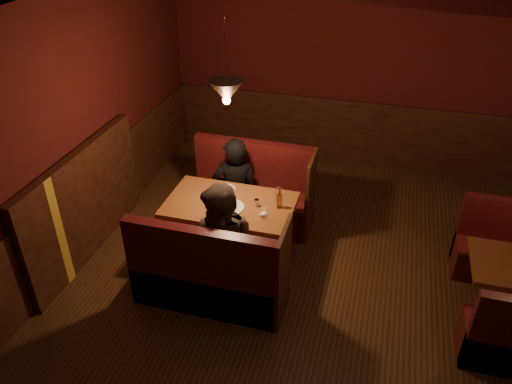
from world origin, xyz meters
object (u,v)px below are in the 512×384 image
(main_bench_near, at_px, (209,279))
(diner_a, at_px, (235,172))
(diner_b, at_px, (223,230))
(main_bench_far, at_px, (253,197))
(main_table, at_px, (232,216))

(main_bench_near, bearing_deg, diner_a, 96.72)
(main_bench_near, relative_size, diner_b, 0.94)
(main_bench_far, height_order, main_bench_near, same)
(main_bench_far, bearing_deg, diner_b, -86.23)
(diner_a, bearing_deg, main_bench_near, 82.67)
(main_bench_far, xyz_separation_m, diner_b, (0.09, -1.39, 0.49))
(diner_a, relative_size, diner_b, 0.96)
(main_table, bearing_deg, main_bench_far, 88.76)
(diner_a, bearing_deg, main_table, 89.59)
(main_table, distance_m, diner_a, 0.67)
(main_bench_far, distance_m, diner_a, 0.52)
(diner_a, xyz_separation_m, diner_b, (0.26, -1.21, 0.04))
(main_bench_far, distance_m, main_bench_near, 1.61)
(main_table, relative_size, main_bench_far, 0.91)
(main_bench_near, xyz_separation_m, diner_a, (-0.17, 1.43, 0.45))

